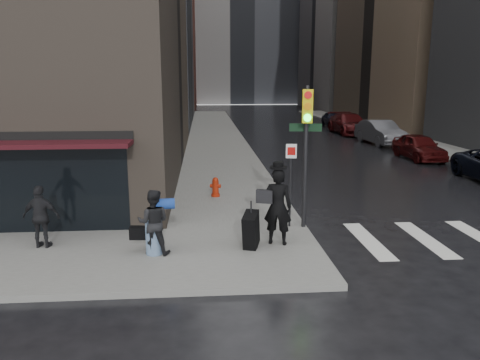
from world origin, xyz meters
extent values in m
plane|color=black|center=(0.00, 0.00, 0.00)|extent=(140.00, 140.00, 0.00)
cube|color=slate|center=(0.00, 27.00, 0.07)|extent=(4.00, 50.00, 0.15)
cube|color=slate|center=(13.50, 27.00, 0.07)|extent=(3.00, 50.00, 0.15)
cube|color=silver|center=(3.50, 1.00, 0.01)|extent=(0.50, 3.00, 0.01)
cube|color=silver|center=(5.10, 1.00, 0.01)|extent=(0.50, 3.00, 0.01)
cube|color=maroon|center=(-13.00, 62.00, 13.00)|extent=(22.00, 20.00, 26.00)
cube|color=slate|center=(26.00, 58.00, 12.50)|extent=(22.00, 20.00, 25.00)
cube|color=slate|center=(6.00, 78.00, 16.00)|extent=(40.00, 12.00, 32.00)
imported|color=black|center=(0.92, 0.55, 1.13)|extent=(0.83, 0.66, 1.97)
cylinder|color=black|center=(0.92, 0.55, 2.14)|extent=(0.42, 0.42, 0.05)
cylinder|color=black|center=(0.92, 0.55, 2.20)|extent=(0.26, 0.26, 0.16)
cube|color=black|center=(0.59, 0.58, 1.40)|extent=(0.44, 0.25, 0.34)
cube|color=black|center=(0.22, 0.28, 0.61)|extent=(0.54, 0.83, 1.00)
cylinder|color=black|center=(0.22, 0.28, 1.13)|extent=(0.04, 0.04, 0.46)
imported|color=black|center=(-2.14, 0.07, 0.95)|extent=(0.82, 0.66, 1.59)
cube|color=black|center=(-2.50, 0.26, 0.63)|extent=(0.50, 0.29, 0.30)
cylinder|color=navy|center=(-1.87, 0.16, 1.37)|extent=(0.50, 0.30, 0.25)
imported|color=black|center=(-4.97, 0.75, 0.94)|extent=(0.97, 0.50, 1.58)
cylinder|color=black|center=(1.90, 1.90, 2.14)|extent=(0.12, 0.12, 3.98)
cube|color=gold|center=(1.87, 1.68, 3.58)|extent=(0.30, 0.22, 0.89)
cylinder|color=red|center=(1.86, 1.59, 3.88)|extent=(0.20, 0.08, 0.20)
cylinder|color=orange|center=(1.86, 1.59, 3.58)|extent=(0.20, 0.08, 0.20)
cylinder|color=#19E533|center=(1.86, 1.59, 3.28)|extent=(0.20, 0.08, 0.20)
cylinder|color=black|center=(1.51, 1.96, 1.34)|extent=(0.06, 0.06, 2.39)
cube|color=white|center=(1.51, 1.93, 2.34)|extent=(0.30, 0.06, 0.40)
cube|color=black|center=(1.90, 1.98, 2.98)|extent=(0.89, 0.16, 0.22)
cylinder|color=#981E09|center=(-0.52, 5.64, 0.20)|extent=(0.31, 0.31, 0.10)
cylinder|color=#981E09|center=(-0.52, 5.64, 0.44)|extent=(0.23, 0.23, 0.58)
sphere|color=#981E09|center=(-0.52, 5.64, 0.75)|extent=(0.21, 0.21, 0.21)
cylinder|color=#981E09|center=(-0.52, 5.64, 0.54)|extent=(0.41, 0.24, 0.13)
imported|color=#400C0D|center=(10.79, 13.68, 0.70)|extent=(1.74, 4.12, 1.39)
imported|color=#4A4B4F|center=(10.96, 19.80, 0.80)|extent=(2.10, 4.98, 1.60)
imported|color=#430D0F|center=(10.72, 25.93, 0.82)|extent=(2.41, 5.69, 1.64)
imported|color=black|center=(11.11, 32.05, 0.67)|extent=(1.76, 4.01, 1.35)
camera|label=1|loc=(-0.92, -10.75, 4.28)|focal=35.00mm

